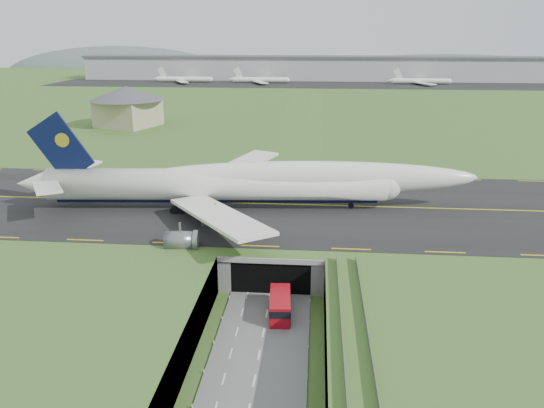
{
  "coord_description": "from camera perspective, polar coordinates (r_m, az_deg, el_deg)",
  "views": [
    {
      "loc": [
        6.38,
        -63.31,
        37.96
      ],
      "look_at": [
        -0.83,
        20.0,
        10.43
      ],
      "focal_mm": 35.0,
      "sensor_mm": 36.0,
      "label": 1
    }
  ],
  "objects": [
    {
      "name": "ground",
      "position": [
        74.09,
        -0.71,
        -12.6
      ],
      "size": [
        900.0,
        900.0,
        0.0
      ],
      "primitive_type": "plane",
      "color": "#3C6227",
      "rests_on": "ground"
    },
    {
      "name": "airfield_deck",
      "position": [
        72.6,
        -0.72,
        -10.56
      ],
      "size": [
        800.0,
        800.0,
        6.0
      ],
      "primitive_type": "cube",
      "color": "gray",
      "rests_on": "ground"
    },
    {
      "name": "trench_road",
      "position": [
        67.74,
        -1.35,
        -15.76
      ],
      "size": [
        12.0,
        75.0,
        0.2
      ],
      "primitive_type": "cube",
      "color": "slate",
      "rests_on": "ground"
    },
    {
      "name": "taxiway",
      "position": [
        101.65,
        1.1,
        -0.05
      ],
      "size": [
        800.0,
        44.0,
        0.18
      ],
      "primitive_type": "cube",
      "color": "black",
      "rests_on": "airfield_deck"
    },
    {
      "name": "tunnel_portal",
      "position": [
        87.43,
        0.36,
        -5.11
      ],
      "size": [
        17.0,
        22.3,
        6.0
      ],
      "color": "gray",
      "rests_on": "ground"
    },
    {
      "name": "guideway",
      "position": [
        55.14,
        9.26,
        -18.35
      ],
      "size": [
        3.0,
        53.0,
        7.05
      ],
      "color": "#A8A8A3",
      "rests_on": "ground"
    },
    {
      "name": "jumbo_jet",
      "position": [
        98.07,
        -2.53,
        2.26
      ],
      "size": [
        85.56,
        56.41,
        18.71
      ],
      "rotation": [
        0.0,
        0.0,
        0.08
      ],
      "color": "white",
      "rests_on": "ground"
    },
    {
      "name": "shuttle_tram",
      "position": [
        74.64,
        0.88,
        -10.83
      ],
      "size": [
        3.35,
        7.8,
        3.11
      ],
      "rotation": [
        0.0,
        0.0,
        0.06
      ],
      "color": "#A90B16",
      "rests_on": "ground"
    },
    {
      "name": "service_building",
      "position": [
        191.78,
        -15.29,
        10.46
      ],
      "size": [
        32.12,
        32.12,
        13.77
      ],
      "rotation": [
        0.0,
        0.0,
        -0.33
      ],
      "color": "tan",
      "rests_on": "ground"
    },
    {
      "name": "cargo_terminal",
      "position": [
        363.58,
        4.04,
        14.39
      ],
      "size": [
        320.0,
        67.0,
        15.6
      ],
      "color": "#B2B2B2",
      "rests_on": "ground"
    },
    {
      "name": "distant_hills",
      "position": [
        498.48,
        11.92,
        13.02
      ],
      "size": [
        700.0,
        91.0,
        60.0
      ],
      "color": "#576860",
      "rests_on": "ground"
    }
  ]
}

